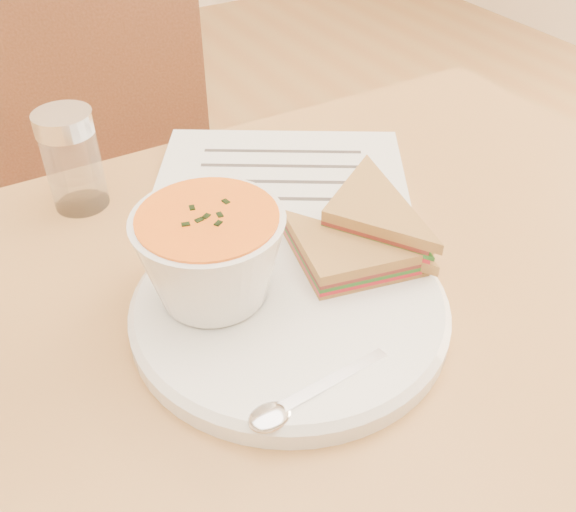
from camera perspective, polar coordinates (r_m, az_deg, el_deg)
chair_far at (r=1.07m, az=-17.60°, el=-1.26°), size 0.57×0.57×0.99m
plate at (r=0.57m, az=0.14°, el=-4.70°), size 0.34×0.34×0.02m
soup_bowl at (r=0.54m, az=-6.83°, el=-0.39°), size 0.13×0.13×0.09m
sandwich_half_a at (r=0.55m, az=2.84°, el=-3.24°), size 0.13×0.13×0.03m
sandwich_half_b at (r=0.60m, az=2.93°, el=2.62°), size 0.16×0.16×0.04m
spoon at (r=0.49m, az=3.28°, el=-11.44°), size 0.17×0.05×0.01m
paper_menu at (r=0.76m, az=-0.60°, el=7.23°), size 0.36×0.33×0.00m
condiment_shaker at (r=0.72m, az=-18.61°, el=8.06°), size 0.08×0.08×0.11m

